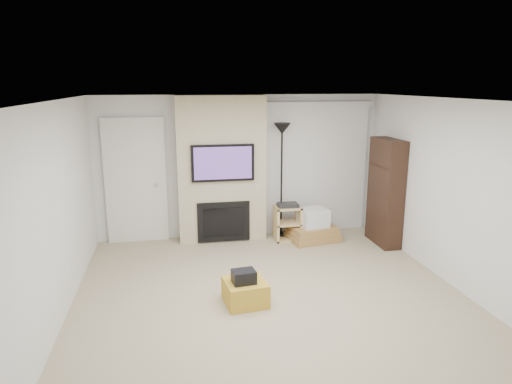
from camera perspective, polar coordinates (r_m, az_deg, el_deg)
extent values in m
cube|color=tan|center=(5.91, 2.22, -13.63)|extent=(5.00, 5.50, 0.00)
cube|color=white|center=(5.27, 2.47, 11.36)|extent=(5.00, 5.50, 0.00)
cube|color=silver|center=(8.10, -2.04, 3.21)|extent=(5.00, 0.00, 2.50)
cube|color=silver|center=(3.03, 14.56, -15.52)|extent=(5.00, 0.00, 2.50)
cube|color=silver|center=(5.48, -24.08, -3.00)|extent=(0.00, 5.50, 2.50)
cube|color=silver|center=(6.48, 24.42, -0.62)|extent=(0.00, 5.50, 2.50)
cube|color=silver|center=(6.14, 4.46, 11.61)|extent=(0.35, 0.18, 0.01)
cube|color=gold|center=(5.83, -1.35, -12.40)|extent=(0.55, 0.55, 0.30)
cube|color=black|center=(5.69, -1.54, -10.52)|extent=(0.30, 0.25, 0.16)
cube|color=#BAAD8A|center=(7.86, -4.35, 2.86)|extent=(1.50, 0.40, 2.50)
cube|color=black|center=(7.60, -4.17, 3.66)|extent=(1.05, 0.06, 0.62)
cube|color=#3A2555|center=(7.57, -4.14, 3.61)|extent=(0.96, 0.00, 0.54)
cube|color=black|center=(7.87, -4.06, -3.73)|extent=(0.90, 0.04, 0.70)
cube|color=black|center=(7.85, -4.04, -3.77)|extent=(0.70, 0.02, 0.50)
cube|color=silver|center=(8.03, -14.80, 1.36)|extent=(1.02, 0.08, 2.14)
cube|color=beige|center=(8.04, -14.77, 1.06)|extent=(0.90, 0.05, 2.05)
cylinder|color=silver|center=(7.98, -12.35, 0.92)|extent=(0.07, 0.06, 0.07)
cube|color=silver|center=(8.24, 7.80, 10.84)|extent=(1.98, 0.10, 0.08)
cube|color=white|center=(8.39, 7.52, 2.74)|extent=(1.90, 0.03, 2.29)
cylinder|color=black|center=(8.30, 3.11, -5.35)|extent=(0.30, 0.30, 0.03)
cylinder|color=black|center=(8.05, 3.19, 1.06)|extent=(0.03, 0.03, 1.89)
cone|color=black|center=(7.90, 3.29, 7.92)|extent=(0.30, 0.30, 0.19)
cube|color=#DEBD7A|center=(7.98, 2.51, -3.98)|extent=(0.04, 0.38, 0.60)
cube|color=#DEBD7A|center=(8.08, 5.35, -3.80)|extent=(0.04, 0.38, 0.60)
cube|color=#DEBD7A|center=(8.12, 3.91, -5.81)|extent=(0.45, 0.38, 0.03)
cube|color=#DEBD7A|center=(8.03, 3.94, -3.89)|extent=(0.45, 0.38, 0.03)
cube|color=#DEBD7A|center=(7.95, 3.98, -1.93)|extent=(0.45, 0.38, 0.03)
cube|color=black|center=(7.94, 3.98, -1.62)|extent=(0.35, 0.25, 0.06)
cube|color=#A77C44|center=(8.13, 7.08, -5.63)|extent=(0.94, 0.77, 0.09)
cube|color=#A77C44|center=(8.10, 7.10, -5.05)|extent=(0.89, 0.72, 0.08)
cube|color=#A77C44|center=(8.07, 7.12, -4.50)|extent=(0.84, 0.68, 0.08)
cube|color=silver|center=(8.01, 7.16, -3.18)|extent=(0.52, 0.48, 0.31)
cube|color=black|center=(7.98, 15.90, -0.02)|extent=(0.30, 0.80, 1.80)
cube|color=black|center=(8.09, 15.57, -3.13)|extent=(0.26, 0.72, 0.02)
cube|color=black|center=(7.98, 15.77, -0.02)|extent=(0.26, 0.72, 0.02)
cube|color=black|center=(7.89, 15.98, 3.16)|extent=(0.26, 0.72, 0.02)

